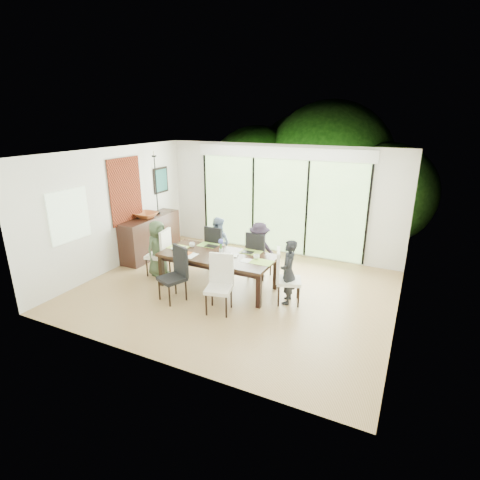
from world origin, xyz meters
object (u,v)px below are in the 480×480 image
at_px(sideboard, 151,236).
at_px(bowl, 146,215).
at_px(chair_near_left, 172,275).
at_px(cup_b, 222,255).
at_px(chair_near_right, 219,285).
at_px(person_left_end, 158,248).
at_px(chair_right_end, 289,277).
at_px(person_far_left, 218,244).
at_px(person_right_end, 288,272).
at_px(cup_c, 257,257).
at_px(chair_far_left, 219,247).
at_px(vase, 221,251).
at_px(chair_left_end, 157,252).
at_px(person_far_right, 259,250).
at_px(table_top, 218,256).
at_px(chair_far_right, 260,254).
at_px(laptop, 179,249).
at_px(cup_a, 192,245).

distance_m(sideboard, bowl, 0.57).
relative_size(chair_near_left, cup_b, 11.00).
height_order(chair_near_right, person_left_end, person_left_end).
xyz_separation_m(chair_right_end, person_far_left, (-1.95, 0.83, 0.09)).
xyz_separation_m(chair_right_end, person_right_end, (-0.02, 0.00, 0.09)).
distance_m(cup_c, sideboard, 3.28).
bearing_deg(chair_far_left, cup_b, 127.46).
relative_size(vase, bowl, 0.22).
distance_m(chair_left_end, vase, 1.57).
xyz_separation_m(person_far_right, vase, (-0.50, -0.78, 0.16)).
height_order(person_right_end, sideboard, person_right_end).
bearing_deg(chair_near_left, chair_near_right, 22.25).
height_order(chair_right_end, chair_far_left, same).
bearing_deg(table_top, chair_far_right, 57.09).
height_order(chair_near_left, cup_b, chair_near_left).
bearing_deg(chair_right_end, person_far_right, 28.96).
relative_size(chair_left_end, chair_far_right, 1.00).
xyz_separation_m(chair_far_left, person_left_end, (-1.03, -0.85, 0.09)).
xyz_separation_m(chair_far_left, laptop, (-0.40, -0.95, 0.20)).
relative_size(chair_far_right, bowl, 1.98).
bearing_deg(vase, laptop, -170.54).
distance_m(cup_b, cup_c, 0.68).
xyz_separation_m(chair_left_end, sideboard, (-0.88, 0.87, -0.02)).
distance_m(chair_far_right, laptop, 1.70).
height_order(chair_right_end, cup_c, chair_right_end).
relative_size(chair_left_end, chair_near_left, 1.00).
xyz_separation_m(chair_near_right, person_left_end, (-1.98, 0.87, 0.09)).
bearing_deg(bowl, chair_right_end, -11.19).
distance_m(person_far_left, cup_a, 0.74).
bearing_deg(cup_a, laptop, -120.96).
bearing_deg(cup_c, sideboard, 166.43).
height_order(chair_far_right, person_right_end, person_right_end).
bearing_deg(chair_near_right, vase, 102.81).
xyz_separation_m(cup_b, cup_c, (0.65, 0.20, 0.00)).
bearing_deg(person_right_end, vase, -103.53).
bearing_deg(person_far_left, cup_a, 78.71).
bearing_deg(chair_far_left, bowl, 7.64).
bearing_deg(person_left_end, chair_near_right, -104.98).
xyz_separation_m(vase, sideboard, (-2.43, 0.82, -0.27)).
distance_m(person_far_right, bowl, 2.96).
bearing_deg(person_far_left, bowl, 10.75).
xyz_separation_m(chair_near_left, sideboard, (-1.88, 1.74, -0.02)).
bearing_deg(person_far_right, person_right_end, 131.25).
distance_m(person_left_end, sideboard, 1.25).
distance_m(chair_far_right, chair_near_left, 2.02).
bearing_deg(chair_right_end, bowl, 58.91).
bearing_deg(person_far_left, chair_far_right, -169.96).
relative_size(cup_c, sideboard, 0.07).
bearing_deg(cup_a, chair_right_end, -3.90).
height_order(person_right_end, bowl, person_right_end).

